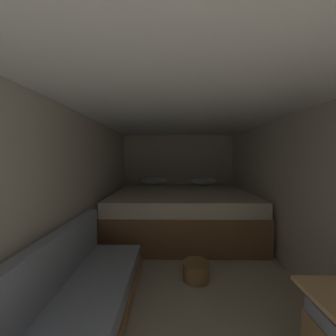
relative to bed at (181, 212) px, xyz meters
The scene contains 8 objects.
ground_plane 1.58m from the bed, 90.00° to the right, with size 7.16×7.16×0.00m, color #B2A893.
wall_back 1.22m from the bed, 90.00° to the left, with size 2.71×0.05×1.98m, color beige.
wall_left 2.11m from the bed, 130.97° to the right, with size 0.05×5.16×1.98m, color beige.
wall_right 2.11m from the bed, 49.03° to the right, with size 0.05×5.16×1.98m, color beige.
ceiling_slab 2.21m from the bed, 90.00° to the right, with size 2.71×5.16×0.05m, color white.
bed is the anchor object (origin of this frame).
sofa_left 2.69m from the bed, 111.77° to the right, with size 0.71×2.60×0.77m.
wicker_basket 1.51m from the bed, 85.92° to the right, with size 0.32×0.32×0.21m.
Camera 1 is at (-0.20, -0.09, 1.45)m, focal length 21.47 mm.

